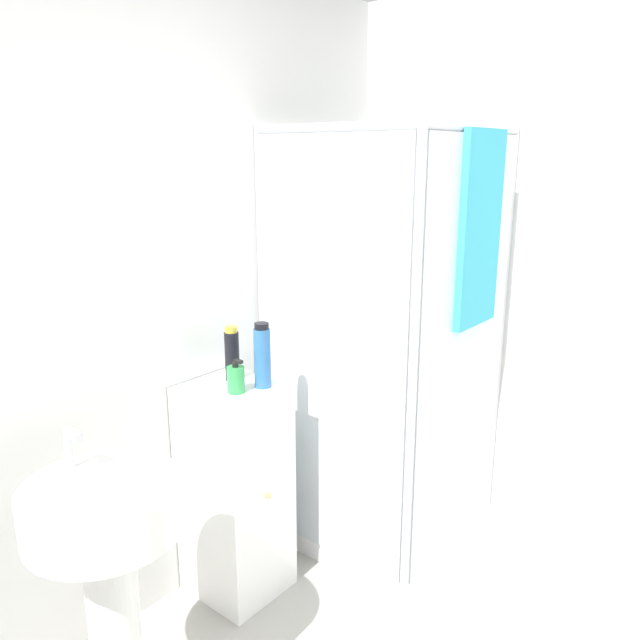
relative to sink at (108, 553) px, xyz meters
The scene contains 7 objects.
wall_back 0.76m from the sink, 66.80° to the left, with size 6.40×0.06×2.50m, color white.
shower_enclosure 1.40m from the sink, ahead, with size 0.81×0.84×1.91m.
vanity_cabinet 0.76m from the sink, 16.30° to the left, with size 0.35×0.38×0.91m.
sink is the anchor object (origin of this frame).
soap_dispenser 0.76m from the sink, 12.31° to the left, with size 0.07×0.07×0.13m.
shampoo_bottle_tall_black 0.89m from the sink, 18.76° to the left, with size 0.06×0.06×0.22m.
shampoo_bottle_blue 0.88m from the sink, ahead, with size 0.07×0.07×0.26m.
Camera 1 is at (-1.03, -0.24, 1.79)m, focal length 35.00 mm.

